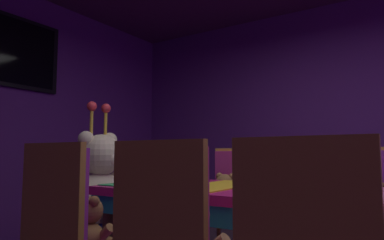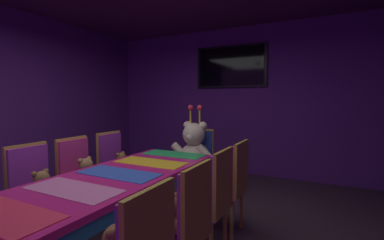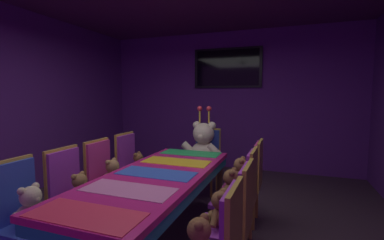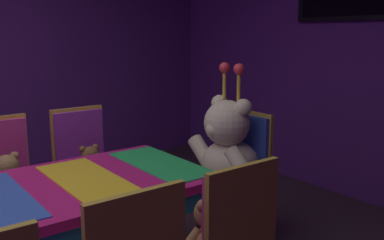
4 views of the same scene
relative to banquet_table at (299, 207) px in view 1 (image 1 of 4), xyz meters
The scene contains 14 objects.
wall_right 2.70m from the banquet_table, ahead, with size 0.12×6.40×2.80m, color #59267F.
banquet_table is the anchor object (origin of this frame).
teddy_left_2 0.73m from the banquet_table, 160.89° to the left, with size 0.26×0.33×0.32m.
chair_left_3 1.18m from the banquet_table, 135.75° to the left, with size 0.42×0.41×0.98m.
teddy_left_3 1.09m from the banquet_table, 130.48° to the left, with size 0.22×0.29×0.27m.
chair_right_1 0.89m from the banquet_table, 17.82° to the right, with size 0.42×0.41×0.98m.
teddy_right_1 0.76m from the banquet_table, 21.16° to the right, with size 0.24×0.31×0.29m.
chair_right_2 0.87m from the banquet_table, 19.31° to the left, with size 0.42×0.41×0.98m.
teddy_right_2 0.74m from the banquet_table, 23.08° to the left, with size 0.26×0.34×0.32m.
chair_right_3 1.16m from the banquet_table, 44.36° to the left, with size 0.42×0.41×0.98m.
teddy_right_3 1.06m from the banquet_table, 49.90° to the left, with size 0.26×0.34×0.32m.
throne_chair 1.69m from the banquet_table, 90.00° to the left, with size 0.41×0.42×0.98m.
king_teddy_bear 1.52m from the banquet_table, 90.00° to the left, with size 0.69×0.53×0.88m.
wall_tv 3.41m from the banquet_table, 90.00° to the left, with size 1.37×0.06×0.80m.
Camera 1 is at (-1.92, -0.57, 0.93)m, focal length 33.00 mm.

